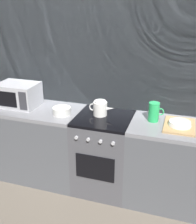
{
  "coord_description": "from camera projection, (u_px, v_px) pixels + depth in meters",
  "views": [
    {
      "loc": [
        0.77,
        -2.59,
        2.09
      ],
      "look_at": [
        -0.06,
        0.0,
        0.95
      ],
      "focal_mm": 44.16,
      "sensor_mm": 36.0,
      "label": 1
    }
  ],
  "objects": [
    {
      "name": "kettle",
      "position": [
        100.0,
        108.0,
        2.97
      ],
      "size": [
        0.28,
        0.15,
        0.17
      ],
      "color": "white",
      "rests_on": "stove_unit"
    },
    {
      "name": "pitcher",
      "position": [
        154.0,
        112.0,
        2.82
      ],
      "size": [
        0.16,
        0.11,
        0.2
      ],
      "color": "green",
      "rests_on": "counter_right"
    },
    {
      "name": "back_wall",
      "position": [
        112.0,
        82.0,
        3.12
      ],
      "size": [
        3.6,
        0.05,
        2.4
      ],
      "color": "gray",
      "rests_on": "ground_plane"
    },
    {
      "name": "stove_unit",
      "position": [
        103.0,
        153.0,
        3.12
      ],
      "size": [
        0.6,
        0.63,
        0.9
      ],
      "color": "#4C4C51",
      "rests_on": "ground_plane"
    },
    {
      "name": "counter_left",
      "position": [
        33.0,
        141.0,
        3.38
      ],
      "size": [
        1.2,
        0.6,
        0.9
      ],
      "color": "#515459",
      "rests_on": "ground_plane"
    },
    {
      "name": "microwave",
      "position": [
        18.0,
        95.0,
        3.21
      ],
      "size": [
        0.46,
        0.35,
        0.27
      ],
      "color": "#B2B2B7",
      "rests_on": "counter_left"
    },
    {
      "name": "mixing_bowl",
      "position": [
        62.0,
        111.0,
        3.0
      ],
      "size": [
        0.2,
        0.2,
        0.08
      ],
      "primitive_type": "cylinder",
      "color": "silver",
      "rests_on": "counter_left"
    },
    {
      "name": "dish_pile",
      "position": [
        180.0,
        125.0,
        2.72
      ],
      "size": [
        0.3,
        0.4,
        0.07
      ],
      "color": "tan",
      "rests_on": "counter_right"
    },
    {
      "name": "counter_right",
      "position": [
        186.0,
        167.0,
        2.87
      ],
      "size": [
        1.2,
        0.6,
        0.9
      ],
      "color": "#515459",
      "rests_on": "ground_plane"
    },
    {
      "name": "ground_plane",
      "position": [
        103.0,
        186.0,
        3.3
      ],
      "size": [
        8.0,
        8.0,
        0.0
      ],
      "primitive_type": "plane",
      "color": "#6B6054"
    }
  ]
}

